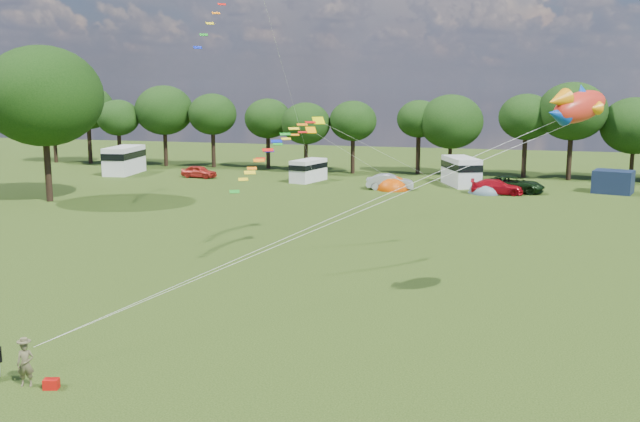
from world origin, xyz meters
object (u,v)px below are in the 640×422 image
(car_d, at_px, (514,184))
(big_tree, at_px, (43,96))
(car_a, at_px, (199,172))
(car_c, at_px, (497,187))
(campervan_b, at_px, (308,170))
(tent_orange, at_px, (393,189))
(tent_greyblue, at_px, (486,193))
(car_b, at_px, (390,182))
(fish_kite, at_px, (576,107))
(campervan_c, at_px, (461,170))
(campervan_a, at_px, (124,159))
(kite_flyer, at_px, (25,364))

(car_d, bearing_deg, big_tree, 119.82)
(car_a, height_order, car_c, car_c)
(campervan_b, xyz_separation_m, tent_orange, (9.51, -3.46, -1.21))
(car_a, height_order, tent_greyblue, car_a)
(car_b, relative_size, fish_kite, 1.33)
(tent_greyblue, bearing_deg, car_a, 174.21)
(car_a, bearing_deg, campervan_b, -80.59)
(big_tree, xyz_separation_m, fish_kite, (41.19, -22.06, 0.11))
(campervan_b, bearing_deg, big_tree, 149.38)
(car_a, height_order, campervan_c, campervan_c)
(tent_greyblue, distance_m, fish_kite, 38.41)
(big_tree, height_order, campervan_c, big_tree)
(big_tree, height_order, car_d, big_tree)
(campervan_c, bearing_deg, tent_orange, 104.86)
(car_a, bearing_deg, car_b, -90.55)
(car_a, xyz_separation_m, campervan_a, (-9.64, 0.93, 0.99))
(car_a, xyz_separation_m, car_b, (21.56, -3.21, 0.08))
(big_tree, xyz_separation_m, campervan_c, (33.59, 19.61, -7.49))
(campervan_c, xyz_separation_m, tent_orange, (-6.07, -4.73, -1.50))
(campervan_b, bearing_deg, kite_flyer, -160.10)
(campervan_b, height_order, kite_flyer, campervan_b)
(car_b, xyz_separation_m, campervan_a, (-31.20, 4.14, 0.91))
(campervan_b, relative_size, fish_kite, 1.59)
(car_a, distance_m, car_d, 33.16)
(big_tree, bearing_deg, car_c, 21.29)
(car_b, distance_m, car_c, 10.04)
(car_a, distance_m, campervan_a, 9.74)
(campervan_a, xyz_separation_m, tent_orange, (31.47, -4.07, -1.64))
(campervan_a, bearing_deg, tent_orange, -104.68)
(campervan_a, distance_m, campervan_c, 37.55)
(big_tree, relative_size, kite_flyer, 8.58)
(car_a, bearing_deg, campervan_a, 92.40)
(big_tree, relative_size, tent_orange, 3.68)
(big_tree, height_order, car_b, big_tree)
(big_tree, bearing_deg, campervan_a, 101.81)
(campervan_a, relative_size, fish_kite, 2.07)
(car_c, relative_size, campervan_b, 0.91)
(car_d, distance_m, tent_orange, 11.35)
(car_a, distance_m, car_b, 21.79)
(campervan_a, relative_size, tent_greyblue, 1.84)
(campervan_b, bearing_deg, campervan_c, -71.52)
(car_a, bearing_deg, kite_flyer, -152.97)
(car_d, height_order, campervan_c, campervan_c)
(car_d, xyz_separation_m, tent_greyblue, (-2.51, -1.16, -0.75))
(tent_orange, relative_size, tent_greyblue, 1.01)
(fish_kite, bearing_deg, campervan_b, 72.25)
(car_a, relative_size, kite_flyer, 2.60)
(car_d, bearing_deg, tent_orange, 103.36)
(big_tree, distance_m, car_b, 32.09)
(tent_orange, distance_m, kite_flyer, 48.46)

